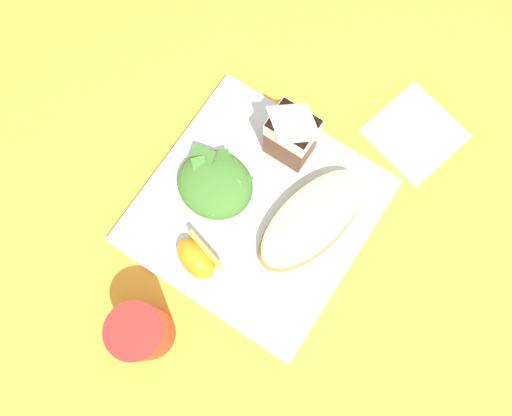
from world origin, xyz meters
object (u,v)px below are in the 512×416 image
drinking_red_cup (142,332)px  cheesy_pizza_bread (312,220)px  white_plate (256,211)px  paper_napkin (416,133)px  milk_carton (292,133)px  orange_wedge_front (197,258)px  green_salad_pile (215,184)px

drinking_red_cup → cheesy_pizza_bread: bearing=67.6°
white_plate → cheesy_pizza_bread: size_ratio=1.52×
paper_napkin → white_plate: bearing=-119.5°
white_plate → milk_carton: 0.12m
orange_wedge_front → milk_carton: bearing=85.2°
green_salad_pile → milk_carton: 0.12m
milk_carton → paper_napkin: (0.13, 0.12, -0.07)m
white_plate → cheesy_pizza_bread: bearing=19.2°
orange_wedge_front → white_plate: bearing=75.7°
cheesy_pizza_bread → drinking_red_cup: size_ratio=1.78×
cheesy_pizza_bread → orange_wedge_front: 0.15m
paper_napkin → green_salad_pile: bearing=-129.5°
cheesy_pizza_bread → green_salad_pile: 0.13m
drinking_red_cup → green_salad_pile: bearing=99.7°
orange_wedge_front → paper_napkin: size_ratio=0.61×
cheesy_pizza_bread → paper_napkin: cheesy_pizza_bread is taller
green_salad_pile → drinking_red_cup: drinking_red_cup is taller
white_plate → paper_napkin: bearing=60.5°
orange_wedge_front → paper_napkin: orange_wedge_front is taller
milk_carton → orange_wedge_front: bearing=-94.8°
orange_wedge_front → drinking_red_cup: 0.11m
orange_wedge_front → drinking_red_cup: bearing=-90.5°
white_plate → orange_wedge_front: bearing=-104.3°
milk_carton → orange_wedge_front: (-0.02, -0.19, -0.04)m
drinking_red_cup → paper_napkin: bearing=70.7°
cheesy_pizza_bread → orange_wedge_front: size_ratio=2.73×
milk_carton → white_plate: bearing=-84.7°
paper_napkin → drinking_red_cup: (-0.15, -0.42, 0.05)m
milk_carton → drinking_red_cup: (-0.02, -0.30, -0.02)m
green_salad_pile → paper_napkin: size_ratio=0.91×
paper_napkin → milk_carton: bearing=-137.1°
white_plate → orange_wedge_front: orange_wedge_front is taller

